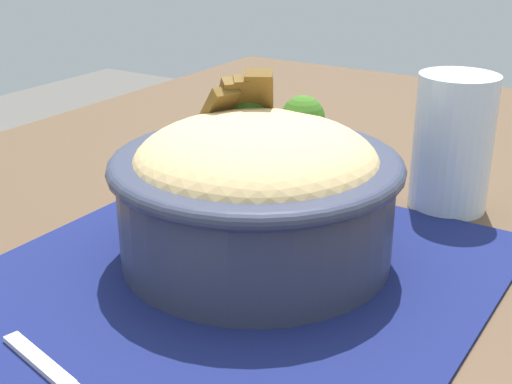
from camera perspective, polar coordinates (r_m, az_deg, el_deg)
table at (r=0.52m, az=-3.76°, el=-14.63°), size 1.38×0.82×0.73m
placemat at (r=0.47m, az=-3.41°, el=-8.21°), size 0.40×0.33×0.00m
bowl at (r=0.49m, az=0.01°, el=0.49°), size 0.24×0.24×0.13m
drinking_glass at (r=0.60m, az=15.67°, el=3.19°), size 0.06×0.06×0.11m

